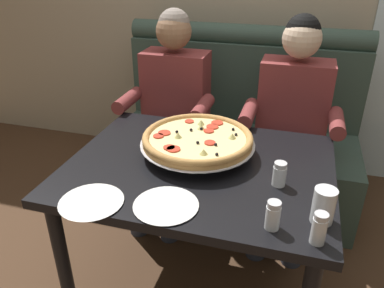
% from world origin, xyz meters
% --- Properties ---
extents(ground_plane, '(16.00, 16.00, 0.00)m').
position_xyz_m(ground_plane, '(0.00, 0.00, 0.00)').
color(ground_plane, '#4C3321').
extents(booth_bench, '(1.61, 0.78, 1.13)m').
position_xyz_m(booth_bench, '(0.00, 0.92, 0.40)').
color(booth_bench, '#384C42').
rests_on(booth_bench, ground_plane).
extents(dining_table, '(1.15, 0.90, 0.73)m').
position_xyz_m(dining_table, '(0.00, 0.00, 0.64)').
color(dining_table, black).
rests_on(dining_table, ground_plane).
extents(diner_left, '(0.54, 0.64, 1.27)m').
position_xyz_m(diner_left, '(-0.36, 0.65, 0.71)').
color(diner_left, '#2D3342').
rests_on(diner_left, ground_plane).
extents(diner_right, '(0.54, 0.64, 1.27)m').
position_xyz_m(diner_right, '(0.36, 0.65, 0.71)').
color(diner_right, '#2D3342').
rests_on(diner_right, ground_plane).
extents(pizza, '(0.52, 0.52, 0.11)m').
position_xyz_m(pizza, '(-0.03, 0.09, 0.80)').
color(pizza, silver).
rests_on(pizza, dining_table).
extents(shaker_parmesan, '(0.05, 0.05, 0.10)m').
position_xyz_m(shaker_parmesan, '(0.35, -0.07, 0.77)').
color(shaker_parmesan, white).
rests_on(shaker_parmesan, dining_table).
extents(shaker_pepper_flakes, '(0.05, 0.05, 0.11)m').
position_xyz_m(shaker_pepper_flakes, '(0.50, -0.38, 0.78)').
color(shaker_pepper_flakes, white).
rests_on(shaker_pepper_flakes, dining_table).
extents(shaker_oregano, '(0.05, 0.05, 0.11)m').
position_xyz_m(shaker_oregano, '(0.35, -0.35, 0.77)').
color(shaker_oregano, white).
rests_on(shaker_oregano, dining_table).
extents(plate_near_left, '(0.24, 0.24, 0.02)m').
position_xyz_m(plate_near_left, '(-0.04, -0.33, 0.74)').
color(plate_near_left, white).
rests_on(plate_near_left, dining_table).
extents(plate_near_right, '(0.24, 0.24, 0.02)m').
position_xyz_m(plate_near_right, '(-0.31, -0.39, 0.74)').
color(plate_near_right, white).
rests_on(plate_near_right, dining_table).
extents(drinking_glass, '(0.08, 0.08, 0.13)m').
position_xyz_m(drinking_glass, '(0.51, -0.26, 0.79)').
color(drinking_glass, silver).
rests_on(drinking_glass, dining_table).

